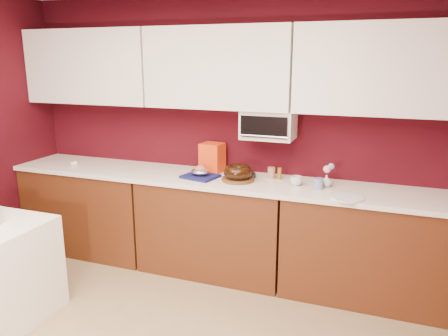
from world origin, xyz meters
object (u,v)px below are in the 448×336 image
at_px(foil_ham_nest, 200,172).
at_px(coffee_mug, 296,180).
at_px(toaster_oven, 269,124).
at_px(flower_vase, 326,180).
at_px(bundt_cake, 238,172).
at_px(pandoro_box, 212,158).
at_px(blue_jar, 319,184).

xyz_separation_m(foil_ham_nest, coffee_mug, (0.85, 0.05, -0.01)).
distance_m(toaster_oven, coffee_mug, 0.54).
relative_size(coffee_mug, flower_vase, 0.85).
bearing_deg(toaster_oven, foil_ham_nest, -158.40).
relative_size(toaster_oven, coffee_mug, 4.72).
bearing_deg(toaster_oven, bundt_cake, -135.57).
distance_m(bundt_cake, coffee_mug, 0.50).
height_order(toaster_oven, coffee_mug, toaster_oven).
bearing_deg(coffee_mug, toaster_oven, 150.27).
height_order(pandoro_box, coffee_mug, pandoro_box).
bearing_deg(flower_vase, blue_jar, -117.70).
height_order(foil_ham_nest, pandoro_box, pandoro_box).
distance_m(coffee_mug, blue_jar, 0.20).
height_order(toaster_oven, blue_jar, toaster_oven).
height_order(bundt_cake, flower_vase, bundt_cake).
xyz_separation_m(bundt_cake, coffee_mug, (0.50, 0.04, -0.03)).
xyz_separation_m(coffee_mug, blue_jar, (0.19, -0.04, -0.00)).
height_order(coffee_mug, flower_vase, flower_vase).
bearing_deg(blue_jar, foil_ham_nest, -179.36).
relative_size(bundt_cake, coffee_mug, 2.61).
height_order(bundt_cake, coffee_mug, bundt_cake).
bearing_deg(pandoro_box, coffee_mug, -6.07).
relative_size(toaster_oven, blue_jar, 4.98).
bearing_deg(foil_ham_nest, pandoro_box, 84.84).
distance_m(bundt_cake, pandoro_box, 0.40).
xyz_separation_m(bundt_cake, blue_jar, (0.69, -0.00, -0.03)).
relative_size(foil_ham_nest, coffee_mug, 1.77).
relative_size(foil_ham_nest, flower_vase, 1.51).
bearing_deg(bundt_cake, foil_ham_nest, -177.43).
height_order(toaster_oven, bundt_cake, toaster_oven).
height_order(bundt_cake, blue_jar, bundt_cake).
height_order(pandoro_box, flower_vase, pandoro_box).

